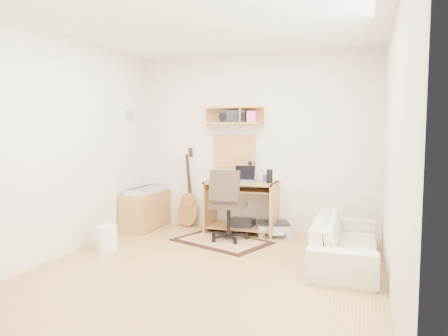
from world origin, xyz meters
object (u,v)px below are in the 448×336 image
(desk, at_px, (242,207))
(printer, at_px, (273,229))
(cabinet, at_px, (146,210))
(task_chair, at_px, (229,204))
(sofa, at_px, (346,233))

(desk, height_order, printer, desk)
(cabinet, bearing_deg, task_chair, -11.46)
(task_chair, distance_m, cabinet, 1.47)
(desk, relative_size, cabinet, 1.11)
(printer, bearing_deg, cabinet, 166.75)
(desk, bearing_deg, sofa, -32.88)
(desk, relative_size, task_chair, 1.02)
(desk, bearing_deg, task_chair, -95.62)
(desk, relative_size, sofa, 0.58)
(sofa, bearing_deg, printer, 45.70)
(sofa, bearing_deg, desk, 57.12)
(desk, distance_m, task_chair, 0.48)
(desk, bearing_deg, cabinet, -173.21)
(cabinet, height_order, sofa, sofa)
(printer, bearing_deg, sofa, -63.90)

